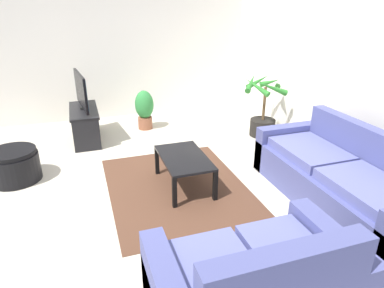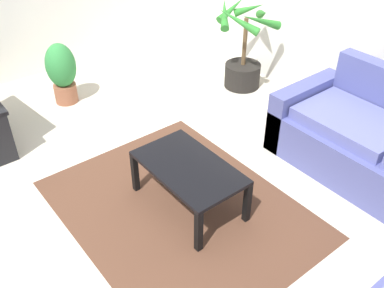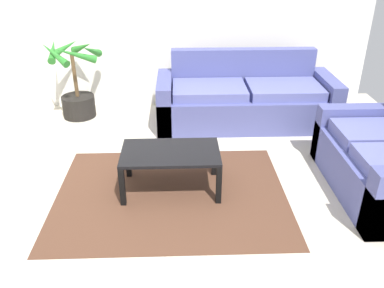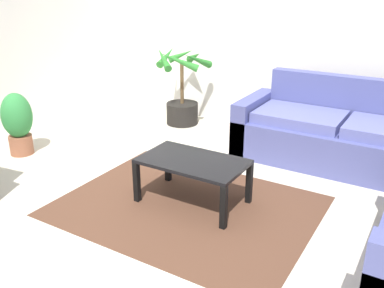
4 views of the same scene
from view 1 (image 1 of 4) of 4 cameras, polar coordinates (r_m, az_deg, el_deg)
ground_plane at (r=4.52m, az=-10.69°, el=-6.94°), size 6.60×6.60×0.00m
wall_back at (r=5.28m, az=22.88°, el=11.67°), size 6.00×0.06×2.70m
wall_left at (r=6.99m, az=-15.36°, el=14.95°), size 0.06×6.00×2.70m
couch_main at (r=4.31m, az=23.49°, el=-5.58°), size 2.28×0.90×0.90m
couch_loveseat at (r=2.73m, az=10.51°, el=-22.36°), size 0.90×1.49×0.90m
tv_stand at (r=6.06m, az=-17.51°, el=3.85°), size 1.10×0.45×0.54m
tv at (r=5.93m, az=-18.06°, el=8.50°), size 1.00×0.16×0.60m
coffee_table at (r=4.29m, az=-1.36°, el=-2.80°), size 0.93×0.55×0.42m
area_rug at (r=4.43m, az=-2.56°, el=-7.14°), size 2.20×1.70×0.01m
potted_palm at (r=6.07m, az=11.72°, el=5.00°), size 0.76×0.70×1.07m
potted_plant_small at (r=6.35m, az=-7.96°, el=5.93°), size 0.34×0.34×0.72m
ottoman at (r=5.07m, az=-27.60°, el=-3.21°), size 0.64×0.64×0.43m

